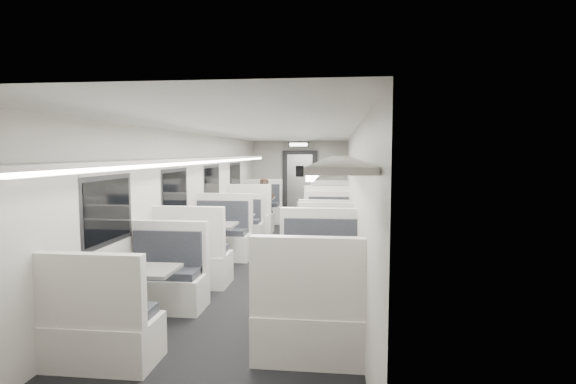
% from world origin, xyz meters
% --- Properties ---
extents(room, '(3.24, 12.24, 2.64)m').
position_xyz_m(room, '(0.00, 0.00, 1.20)').
color(room, black).
rests_on(room, ground).
extents(booth_left_a, '(1.16, 2.35, 1.26)m').
position_xyz_m(booth_left_a, '(-1.00, 3.70, 0.42)').
color(booth_left_a, silver).
rests_on(booth_left_a, room).
extents(booth_left_b, '(0.98, 2.00, 1.07)m').
position_xyz_m(booth_left_b, '(-1.00, 1.15, 0.36)').
color(booth_left_b, silver).
rests_on(booth_left_b, room).
extents(booth_left_c, '(1.15, 2.32, 1.24)m').
position_xyz_m(booth_left_c, '(-1.00, -0.79, 0.42)').
color(booth_left_c, silver).
rests_on(booth_left_c, room).
extents(booth_left_d, '(1.04, 2.11, 1.13)m').
position_xyz_m(booth_left_d, '(-1.00, -3.52, 0.38)').
color(booth_left_d, silver).
rests_on(booth_left_d, room).
extents(booth_right_a, '(1.15, 2.33, 1.25)m').
position_xyz_m(booth_right_a, '(1.00, 3.43, 0.42)').
color(booth_right_a, silver).
rests_on(booth_right_a, room).
extents(booth_right_b, '(1.05, 2.12, 1.13)m').
position_xyz_m(booth_right_b, '(1.00, 1.30, 0.38)').
color(booth_right_b, silver).
rests_on(booth_right_b, room).
extents(booth_right_c, '(1.03, 2.09, 1.12)m').
position_xyz_m(booth_right_c, '(1.00, -0.94, 0.37)').
color(booth_right_c, silver).
rests_on(booth_right_c, room).
extents(booth_right_d, '(1.16, 2.35, 1.26)m').
position_xyz_m(booth_right_d, '(1.00, -3.06, 0.42)').
color(booth_right_d, silver).
rests_on(booth_right_d, room).
extents(passenger, '(0.52, 0.34, 1.41)m').
position_xyz_m(passenger, '(-0.65, 2.99, 0.70)').
color(passenger, black).
rests_on(passenger, room).
extents(window_a, '(0.02, 1.18, 0.84)m').
position_xyz_m(window_a, '(-1.49, 3.40, 1.35)').
color(window_a, black).
rests_on(window_a, room).
extents(window_b, '(0.02, 1.18, 0.84)m').
position_xyz_m(window_b, '(-1.49, 1.20, 1.35)').
color(window_b, black).
rests_on(window_b, room).
extents(window_c, '(0.02, 1.18, 0.84)m').
position_xyz_m(window_c, '(-1.49, -1.00, 1.35)').
color(window_c, black).
rests_on(window_c, room).
extents(window_d, '(0.02, 1.18, 0.84)m').
position_xyz_m(window_d, '(-1.49, -3.20, 1.35)').
color(window_d, black).
rests_on(window_d, room).
extents(luggage_rack_left, '(0.46, 10.40, 0.09)m').
position_xyz_m(luggage_rack_left, '(-1.24, -0.30, 1.92)').
color(luggage_rack_left, silver).
rests_on(luggage_rack_left, room).
extents(luggage_rack_right, '(0.46, 10.40, 0.09)m').
position_xyz_m(luggage_rack_right, '(1.24, -0.30, 1.92)').
color(luggage_rack_right, silver).
rests_on(luggage_rack_right, room).
extents(vestibule_door, '(1.10, 0.13, 2.10)m').
position_xyz_m(vestibule_door, '(0.00, 5.93, 1.04)').
color(vestibule_door, black).
rests_on(vestibule_door, room).
extents(exit_sign, '(0.62, 0.12, 0.16)m').
position_xyz_m(exit_sign, '(0.00, 5.44, 2.28)').
color(exit_sign, black).
rests_on(exit_sign, room).
extents(wall_notice, '(0.32, 0.02, 0.40)m').
position_xyz_m(wall_notice, '(0.75, 5.92, 1.50)').
color(wall_notice, white).
rests_on(wall_notice, room).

